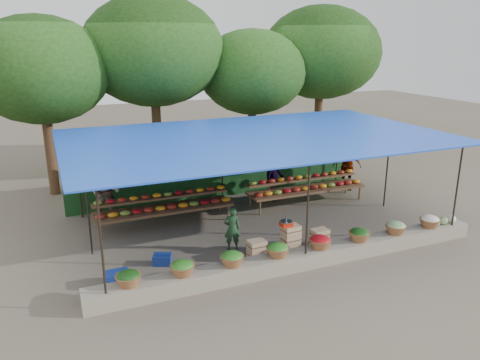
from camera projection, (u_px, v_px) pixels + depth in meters
name	position (u px, v px, depth m)	size (l,w,h in m)	color
ground	(256.00, 227.00, 14.21)	(60.00, 60.00, 0.00)	brown
stone_curb	(302.00, 259.00, 11.72)	(10.60, 0.55, 0.40)	gray
stall_canopy	(256.00, 140.00, 13.49)	(10.80, 6.60, 2.82)	black
produce_baskets	(299.00, 246.00, 11.58)	(8.98, 0.58, 0.34)	brown
netting_backdrop	(220.00, 163.00, 16.62)	(10.60, 0.06, 2.50)	#19471F
tree_row	(204.00, 59.00, 18.39)	(16.51, 5.50, 7.12)	#362613
fruit_table_left	(164.00, 205.00, 14.29)	(4.21, 0.95, 0.93)	#543621
fruit_table_right	(306.00, 186.00, 16.15)	(4.21, 0.95, 0.93)	#543621
crate_counter	(290.00, 242.00, 12.45)	(2.37, 0.37, 0.77)	tan
weighing_scale	(286.00, 223.00, 12.24)	(0.32, 0.32, 0.34)	red
vendor_seated	(232.00, 229.00, 12.54)	(0.44, 0.29, 1.21)	#1C3E21
customer_left	(105.00, 192.00, 14.45)	(0.91, 0.71, 1.88)	slate
customer_mid	(275.00, 175.00, 16.33)	(1.20, 0.69, 1.85)	slate
customer_right	(347.00, 166.00, 17.55)	(1.05, 0.44, 1.80)	slate
blue_crate_front	(117.00, 278.00, 10.83)	(0.55, 0.39, 0.33)	navy
blue_crate_back	(162.00, 259.00, 11.83)	(0.45, 0.32, 0.27)	navy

